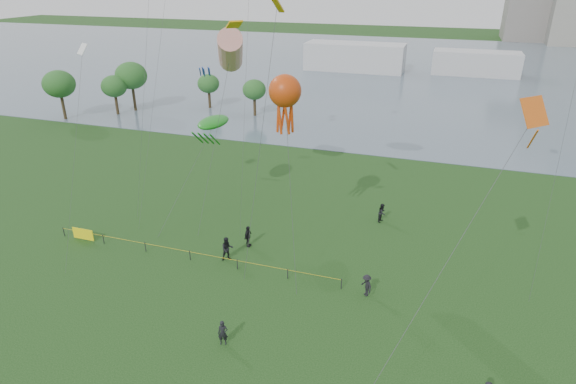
% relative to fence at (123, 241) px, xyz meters
% --- Properties ---
extents(lake, '(400.00, 120.00, 0.08)m').
position_rel_fence_xyz_m(lake, '(14.83, 87.89, -0.53)').
color(lake, slate).
rests_on(lake, ground_plane).
extents(pavilion_left, '(22.00, 8.00, 6.00)m').
position_rel_fence_xyz_m(pavilion_left, '(2.83, 82.89, 2.45)').
color(pavilion_left, silver).
rests_on(pavilion_left, ground_plane).
extents(pavilion_right, '(18.00, 7.00, 5.00)m').
position_rel_fence_xyz_m(pavilion_right, '(28.83, 85.89, 1.95)').
color(pavilion_right, silver).
rests_on(pavilion_right, ground_plane).
extents(trees, '(30.95, 17.01, 7.75)m').
position_rel_fence_xyz_m(trees, '(-22.54, 35.39, 4.42)').
color(trees, '#332717').
rests_on(trees, ground_plane).
extents(fence, '(24.07, 0.07, 1.05)m').
position_rel_fence_xyz_m(fence, '(0.00, 0.00, 0.00)').
color(fence, black).
rests_on(fence, ground_plane).
extents(spectator_a, '(1.20, 1.16, 1.95)m').
position_rel_fence_xyz_m(spectator_a, '(8.87, 0.97, 0.42)').
color(spectator_a, black).
rests_on(spectator_a, ground_plane).
extents(spectator_b, '(1.16, 1.20, 1.65)m').
position_rel_fence_xyz_m(spectator_b, '(19.90, -0.20, 0.27)').
color(spectator_b, black).
rests_on(spectator_b, ground_plane).
extents(spectator_c, '(0.53, 1.10, 1.82)m').
position_rel_fence_xyz_m(spectator_c, '(9.61, 3.36, 0.36)').
color(spectator_c, black).
rests_on(spectator_c, ground_plane).
extents(spectator_f, '(0.69, 0.56, 1.64)m').
position_rel_fence_xyz_m(spectator_f, '(12.56, -7.67, 0.27)').
color(spectator_f, black).
rests_on(spectator_f, ground_plane).
extents(spectator_g, '(0.86, 0.99, 1.75)m').
position_rel_fence_xyz_m(spectator_g, '(19.36, 11.09, 0.32)').
color(spectator_g, black).
rests_on(spectator_g, ground_plane).
extents(kite_windsock, '(4.37, 8.04, 16.64)m').
position_rel_fence_xyz_m(kite_windsock, '(6.23, 9.00, 14.07)').
color(kite_windsock, '#3F3F42').
extents(kite_creature, '(3.74, 8.60, 8.91)m').
position_rel_fence_xyz_m(kite_creature, '(4.37, 8.75, 7.92)').
color(kite_creature, '#3F3F42').
extents(kite_octopus, '(3.38, 5.38, 14.29)m').
position_rel_fence_xyz_m(kite_octopus, '(13.06, 2.65, 12.54)').
color(kite_octopus, '#3F3F42').
extents(kite_delta, '(8.51, 12.99, 15.39)m').
position_rel_fence_xyz_m(kite_delta, '(26.85, -5.23, 13.39)').
color(kite_delta, '#3F3F42').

